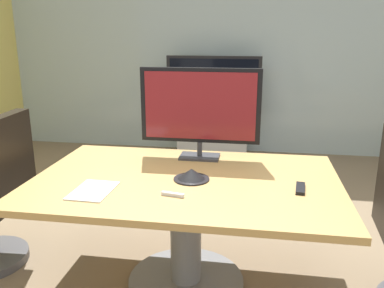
{
  "coord_description": "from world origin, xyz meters",
  "views": [
    {
      "loc": [
        0.33,
        -2.36,
        1.61
      ],
      "look_at": [
        -0.09,
        0.19,
        0.88
      ],
      "focal_mm": 37.67,
      "sensor_mm": 36.0,
      "label": 1
    }
  ],
  "objects_px": {
    "wall_display_unit": "(213,123)",
    "remote_control": "(300,188)",
    "tv_monitor": "(200,108)",
    "conference_table": "(186,206)",
    "conference_phone": "(191,175)"
  },
  "relations": [
    {
      "from": "wall_display_unit",
      "to": "tv_monitor",
      "type": "bearing_deg",
      "value": -86.1
    },
    {
      "from": "conference_table",
      "to": "wall_display_unit",
      "type": "distance_m",
      "value": 2.83
    },
    {
      "from": "wall_display_unit",
      "to": "remote_control",
      "type": "relative_size",
      "value": 7.71
    },
    {
      "from": "conference_table",
      "to": "conference_phone",
      "type": "distance_m",
      "value": 0.22
    },
    {
      "from": "tv_monitor",
      "to": "remote_control",
      "type": "distance_m",
      "value": 0.9
    },
    {
      "from": "tv_monitor",
      "to": "remote_control",
      "type": "xyz_separation_m",
      "value": [
        0.66,
        -0.51,
        -0.35
      ]
    },
    {
      "from": "tv_monitor",
      "to": "remote_control",
      "type": "relative_size",
      "value": 4.94
    },
    {
      "from": "conference_phone",
      "to": "wall_display_unit",
      "type": "bearing_deg",
      "value": 93.54
    },
    {
      "from": "wall_display_unit",
      "to": "remote_control",
      "type": "height_order",
      "value": "wall_display_unit"
    },
    {
      "from": "conference_table",
      "to": "tv_monitor",
      "type": "relative_size",
      "value": 2.23
    },
    {
      "from": "conference_table",
      "to": "conference_phone",
      "type": "height_order",
      "value": "conference_phone"
    },
    {
      "from": "conference_phone",
      "to": "conference_table",
      "type": "bearing_deg",
      "value": 156.59
    },
    {
      "from": "wall_display_unit",
      "to": "remote_control",
      "type": "distance_m",
      "value": 3.03
    },
    {
      "from": "tv_monitor",
      "to": "conference_table",
      "type": "bearing_deg",
      "value": -93.53
    },
    {
      "from": "tv_monitor",
      "to": "wall_display_unit",
      "type": "bearing_deg",
      "value": 93.9
    }
  ]
}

